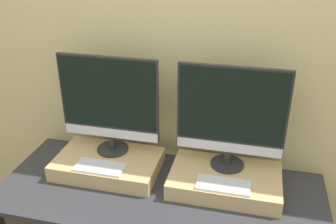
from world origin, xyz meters
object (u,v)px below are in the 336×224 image
(keyboard_left, at_px, (100,167))
(keyboard_right, at_px, (223,185))
(monitor_left, at_px, (109,102))
(monitor_right, at_px, (231,115))

(keyboard_left, relative_size, keyboard_right, 1.00)
(monitor_left, bearing_deg, monitor_right, 0.00)
(monitor_right, distance_m, keyboard_right, 0.36)
(monitor_right, xyz_separation_m, keyboard_right, (0.00, -0.19, -0.31))
(keyboard_right, bearing_deg, keyboard_left, 180.00)
(monitor_left, bearing_deg, keyboard_right, -16.03)
(monitor_right, height_order, keyboard_right, monitor_right)
(monitor_left, bearing_deg, keyboard_left, -90.00)
(monitor_right, bearing_deg, keyboard_right, -90.00)
(monitor_left, height_order, keyboard_right, monitor_left)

